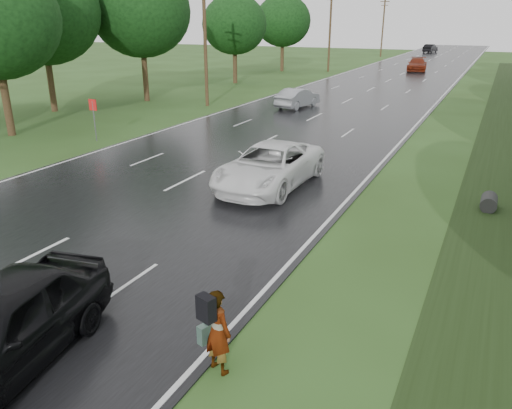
{
  "coord_description": "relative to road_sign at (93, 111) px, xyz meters",
  "views": [
    {
      "loc": [
        11.3,
        -8.57,
        6.35
      ],
      "look_at": [
        5.38,
        3.64,
        1.3
      ],
      "focal_mm": 35.0,
      "sensor_mm": 36.0,
      "label": 1
    }
  ],
  "objects": [
    {
      "name": "far_car_dark",
      "position": [
        5.67,
        88.75,
        -0.8
      ],
      "size": [
        2.43,
        5.08,
        1.61
      ],
      "primitive_type": "imported",
      "rotation": [
        0.0,
        0.0,
        2.99
      ],
      "color": "black",
      "rests_on": "road"
    },
    {
      "name": "tree_west_c",
      "position": [
        -6.5,
        13.0,
        5.27
      ],
      "size": [
        7.8,
        7.8,
        10.43
      ],
      "color": "#3D3019",
      "rests_on": "ground"
    },
    {
      "name": "tree_west_f",
      "position": [
        -6.3,
        41.0,
        4.49
      ],
      "size": [
        7.0,
        7.0,
        9.29
      ],
      "color": "#3D3019",
      "rests_on": "ground"
    },
    {
      "name": "far_car_red",
      "position": [
        9.5,
        48.29,
        -0.78
      ],
      "size": [
        2.92,
        5.89,
        1.65
      ],
      "primitive_type": "imported",
      "rotation": [
        0.0,
        0.0,
        0.11
      ],
      "color": "maroon",
      "rests_on": "road"
    },
    {
      "name": "silver_sedan",
      "position": [
        6.0,
        15.15,
        -0.88
      ],
      "size": [
        2.22,
        4.56,
        1.44
      ],
      "primitive_type": "imported",
      "rotation": [
        0.0,
        0.0,
        2.98
      ],
      "color": "gray",
      "rests_on": "road"
    },
    {
      "name": "edge_stripe_west",
      "position": [
        1.75,
        33.0,
        -1.6
      ],
      "size": [
        0.12,
        180.0,
        0.01
      ],
      "primitive_type": "cube",
      "color": "silver",
      "rests_on": "road"
    },
    {
      "name": "white_pickup",
      "position": [
        11.95,
        -3.15,
        -0.76
      ],
      "size": [
        2.9,
        6.09,
        1.68
      ],
      "primitive_type": "imported",
      "rotation": [
        0.0,
        0.0,
        -0.02
      ],
      "color": "white",
      "rests_on": "road"
    },
    {
      "name": "utility_pole_far",
      "position": [
        -0.7,
        43.0,
        3.55
      ],
      "size": [
        1.6,
        0.26,
        10.0
      ],
      "color": "#3D3019",
      "rests_on": "ground"
    },
    {
      "name": "road",
      "position": [
        8.5,
        33.0,
        -1.62
      ],
      "size": [
        14.0,
        180.0,
        0.04
      ],
      "primitive_type": "cube",
      "color": "black",
      "rests_on": "ground"
    },
    {
      "name": "tree_west_e",
      "position": [
        -9.5,
        6.0,
        5.19
      ],
      "size": [
        8.0,
        8.0,
        10.44
      ],
      "color": "#3D3019",
      "rests_on": "ground"
    },
    {
      "name": "utility_pole_mid",
      "position": [
        -0.7,
        13.0,
        3.55
      ],
      "size": [
        1.6,
        0.26,
        10.0
      ],
      "color": "#3D3019",
      "rests_on": "ground"
    },
    {
      "name": "drainage_ditch",
      "position": [
        20.0,
        6.71,
        -1.61
      ],
      "size": [
        2.2,
        120.0,
        0.56
      ],
      "color": "black",
      "rests_on": "ground"
    },
    {
      "name": "tree_west_d",
      "position": [
        -5.7,
        27.0,
        4.18
      ],
      "size": [
        6.6,
        6.6,
        8.8
      ],
      "color": "#3D3019",
      "rests_on": "ground"
    },
    {
      "name": "road_sign",
      "position": [
        0.0,
        0.0,
        0.0
      ],
      "size": [
        0.5,
        0.06,
        2.3
      ],
      "color": "slate",
      "rests_on": "ground"
    },
    {
      "name": "ground",
      "position": [
        8.5,
        -12.0,
        -1.64
      ],
      "size": [
        220.0,
        220.0,
        0.0
      ],
      "primitive_type": "plane",
      "color": "#2A4518",
      "rests_on": "ground"
    },
    {
      "name": "utility_pole_distant",
      "position": [
        -0.7,
        73.0,
        3.55
      ],
      "size": [
        1.6,
        0.26,
        10.0
      ],
      "color": "#3D3019",
      "rests_on": "ground"
    },
    {
      "name": "pedestrian",
      "position": [
        15.68,
        -13.76,
        -0.74
      ],
      "size": [
        0.84,
        0.86,
        1.74
      ],
      "rotation": [
        0.0,
        0.0,
        2.81
      ],
      "color": "#A5998C",
      "rests_on": "ground"
    },
    {
      "name": "edge_stripe_east",
      "position": [
        15.25,
        33.0,
        -1.6
      ],
      "size": [
        0.12,
        180.0,
        0.01
      ],
      "primitive_type": "cube",
      "color": "silver",
      "rests_on": "road"
    },
    {
      "name": "center_line",
      "position": [
        8.5,
        33.0,
        -1.6
      ],
      "size": [
        0.12,
        180.0,
        0.01
      ],
      "primitive_type": "cube",
      "color": "silver",
      "rests_on": "road"
    }
  ]
}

